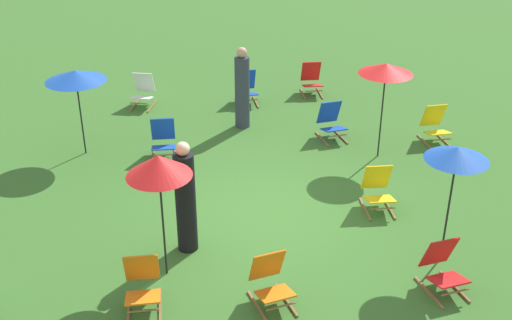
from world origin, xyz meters
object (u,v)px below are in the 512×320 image
(umbrella_2, at_px, (159,166))
(deckchair_10, at_px, (312,80))
(deckchair_1, at_px, (378,190))
(deckchair_4, at_px, (143,92))
(person_0, at_px, (186,200))
(deckchair_9, at_px, (246,88))
(umbrella_0, at_px, (386,69))
(deckchair_0, at_px, (163,140))
(deckchair_7, at_px, (435,126))
(deckchair_2, at_px, (331,122))
(person_1, at_px, (242,90))
(deckchair_3, at_px, (143,285))
(umbrella_1, at_px, (457,154))
(deckchair_5, at_px, (271,282))
(deckchair_8, at_px, (443,268))
(umbrella_3, at_px, (75,76))

(umbrella_2, bearing_deg, deckchair_10, 64.16)
(deckchair_1, relative_size, deckchair_4, 0.98)
(umbrella_2, bearing_deg, person_0, 62.82)
(deckchair_9, height_order, umbrella_0, umbrella_0)
(deckchair_0, distance_m, umbrella_2, 4.27)
(deckchair_9, bearing_deg, deckchair_1, -74.80)
(deckchair_7, xyz_separation_m, umbrella_0, (-1.40, -0.59, 1.53))
(deckchair_2, relative_size, person_1, 0.45)
(deckchair_3, distance_m, umbrella_1, 4.86)
(deckchair_7, bearing_deg, deckchair_2, 164.16)
(deckchair_4, bearing_deg, deckchair_1, -36.04)
(deckchair_4, distance_m, person_1, 2.79)
(umbrella_1, bearing_deg, deckchair_9, 109.98)
(person_0, distance_m, person_1, 4.89)
(deckchair_4, relative_size, deckchair_5, 0.99)
(deckchair_4, height_order, umbrella_0, umbrella_0)
(deckchair_10, bearing_deg, umbrella_0, -78.85)
(umbrella_0, bearing_deg, deckchair_8, -93.24)
(deckchair_10, bearing_deg, person_0, -116.16)
(umbrella_0, bearing_deg, deckchair_1, -105.91)
(umbrella_3, bearing_deg, deckchair_1, -26.72)
(umbrella_3, height_order, person_1, person_1)
(deckchair_3, height_order, person_0, person_0)
(deckchair_5, relative_size, deckchair_7, 1.03)
(umbrella_1, bearing_deg, deckchair_8, -110.89)
(deckchair_1, xyz_separation_m, umbrella_0, (0.57, 2.01, 1.53))
(deckchair_9, height_order, umbrella_1, umbrella_1)
(deckchair_0, bearing_deg, deckchair_1, -33.60)
(deckchair_9, height_order, person_0, person_0)
(deckchair_1, xyz_separation_m, umbrella_1, (0.60, -1.60, 1.48))
(deckchair_9, bearing_deg, person_1, -103.12)
(deckchair_2, bearing_deg, person_1, 145.16)
(deckchair_2, bearing_deg, deckchair_10, 77.57)
(deckchair_2, xyz_separation_m, person_1, (-1.88, 0.81, 0.51))
(deckchair_2, relative_size, umbrella_0, 0.42)
(deckchair_1, height_order, deckchair_7, same)
(deckchair_0, xyz_separation_m, person_0, (0.48, -3.36, 0.53))
(deckchair_8, xyz_separation_m, person_0, (-3.69, 1.40, 0.53))
(deckchair_9, height_order, deckchair_10, same)
(umbrella_3, bearing_deg, umbrella_0, -7.02)
(deckchair_9, relative_size, person_0, 0.44)
(deckchair_2, height_order, umbrella_3, umbrella_3)
(deckchair_0, relative_size, umbrella_2, 0.41)
(deckchair_3, distance_m, umbrella_3, 5.42)
(deckchair_4, bearing_deg, umbrella_1, -39.87)
(deckchair_9, relative_size, person_1, 0.45)
(deckchair_0, bearing_deg, deckchair_3, -92.82)
(deckchair_7, height_order, deckchair_9, same)
(umbrella_1, bearing_deg, deckchair_2, 100.12)
(deckchair_0, height_order, deckchair_5, same)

